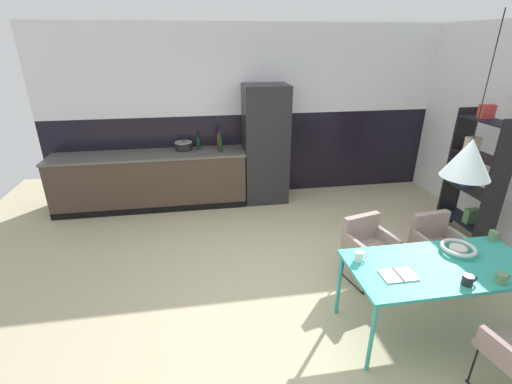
{
  "coord_description": "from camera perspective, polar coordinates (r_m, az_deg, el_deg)",
  "views": [
    {
      "loc": [
        -0.86,
        -2.96,
        2.58
      ],
      "look_at": [
        -0.26,
        0.73,
        0.97
      ],
      "focal_mm": 25.19,
      "sensor_mm": 36.0,
      "label": 1
    }
  ],
  "objects": [
    {
      "name": "open_book",
      "position": [
        3.34,
        21.65,
        -12.18
      ],
      "size": [
        0.29,
        0.19,
        0.02
      ],
      "color": "white",
      "rests_on": "dining_table"
    },
    {
      "name": "armchair_far_side",
      "position": [
        4.61,
        26.6,
        -6.61
      ],
      "size": [
        0.53,
        0.52,
        0.74
      ],
      "rotation": [
        0.0,
        0.0,
        3.25
      ],
      "color": "gray",
      "rests_on": "ground"
    },
    {
      "name": "mug_tall_blue",
      "position": [
        3.4,
        16.09,
        -9.76
      ],
      "size": [
        0.12,
        0.08,
        0.09
      ],
      "color": "white",
      "rests_on": "dining_table"
    },
    {
      "name": "kitchen_counter",
      "position": [
        6.08,
        -16.31,
        1.79
      ],
      "size": [
        3.05,
        0.63,
        0.9
      ],
      "color": "#44352B",
      "rests_on": "ground"
    },
    {
      "name": "ground_plane",
      "position": [
        4.01,
        5.6,
        -16.85
      ],
      "size": [
        8.66,
        8.66,
        0.0
      ],
      "primitive_type": "plane",
      "color": "tan"
    },
    {
      "name": "refrigerator_column",
      "position": [
        5.96,
        1.49,
        7.51
      ],
      "size": [
        0.71,
        0.6,
        1.93
      ],
      "primitive_type": "cube",
      "color": "#232326",
      "rests_on": "ground"
    },
    {
      "name": "cooking_pot",
      "position": [
        5.99,
        -11.41,
        7.2
      ],
      "size": [
        0.28,
        0.28,
        0.16
      ],
      "color": "black",
      "rests_on": "kitchen_counter"
    },
    {
      "name": "back_wall_splashback_dark",
      "position": [
        6.34,
        -1.05,
        6.05
      ],
      "size": [
        6.66,
        0.12,
        1.41
      ],
      "primitive_type": "cube",
      "color": "black",
      "rests_on": "ground"
    },
    {
      "name": "bottle_wine_green",
      "position": [
        5.97,
        -9.15,
        7.6
      ],
      "size": [
        0.06,
        0.06,
        0.24
      ],
      "color": "#0F3319",
      "rests_on": "kitchen_counter"
    },
    {
      "name": "bottle_vinegar_dark",
      "position": [
        5.77,
        -5.64,
        7.52
      ],
      "size": [
        0.06,
        0.06,
        0.3
      ],
      "color": "#0F3319",
      "rests_on": "kitchen_counter"
    },
    {
      "name": "pendant_lamp_over_table_near",
      "position": [
        3.25,
        30.7,
        4.63
      ],
      "size": [
        0.37,
        0.37,
        1.2
      ],
      "color": "black"
    },
    {
      "name": "dining_table",
      "position": [
        3.66,
        27.38,
        -10.85
      ],
      "size": [
        1.66,
        0.78,
        0.73
      ],
      "color": "teal",
      "rests_on": "ground"
    },
    {
      "name": "fruit_bowl",
      "position": [
        3.89,
        29.44,
        -7.79
      ],
      "size": [
        0.32,
        0.32,
        0.06
      ],
      "color": "silver",
      "rests_on": "dining_table"
    },
    {
      "name": "open_shelf_unit",
      "position": [
        5.57,
        31.41,
        2.47
      ],
      "size": [
        0.3,
        0.78,
        1.82
      ],
      "rotation": [
        0.0,
        0.0,
        -1.57
      ],
      "color": "black",
      "rests_on": "ground"
    },
    {
      "name": "armchair_facing_counter",
      "position": [
        4.25,
        17.24,
        -7.35
      ],
      "size": [
        0.58,
        0.57,
        0.74
      ],
      "rotation": [
        0.0,
        0.0,
        3.39
      ],
      "color": "gray",
      "rests_on": "ground"
    },
    {
      "name": "mug_dark_espresso",
      "position": [
        3.62,
        34.43,
        -11.22
      ],
      "size": [
        0.13,
        0.09,
        0.09
      ],
      "color": "#5B8456",
      "rests_on": "dining_table"
    },
    {
      "name": "bottle_oil_tall",
      "position": [
        5.96,
        -5.88,
        8.02
      ],
      "size": [
        0.07,
        0.07,
        0.29
      ],
      "color": "maroon",
      "rests_on": "kitchen_counter"
    },
    {
      "name": "mug_glass_clear",
      "position": [
        3.46,
        30.63,
        -11.95
      ],
      "size": [
        0.13,
        0.09,
        0.09
      ],
      "color": "black",
      "rests_on": "dining_table"
    },
    {
      "name": "back_wall_panel_upper",
      "position": [
        6.08,
        -1.15,
        18.84
      ],
      "size": [
        6.66,
        0.12,
        1.41
      ],
      "primitive_type": "cube",
      "color": "silver",
      "rests_on": "back_wall_splashback_dark"
    },
    {
      "name": "mug_white_ceramic",
      "position": [
        4.29,
        33.5,
        -5.77
      ],
      "size": [
        0.13,
        0.08,
        0.1
      ],
      "color": "#5B8456",
      "rests_on": "dining_table"
    }
  ]
}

